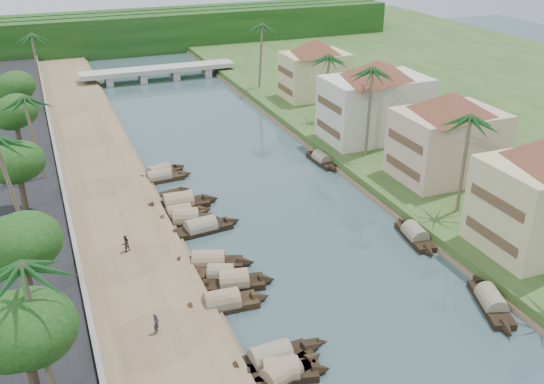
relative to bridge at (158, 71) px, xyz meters
name	(u,v)px	position (x,y,z in m)	size (l,w,h in m)	color
ground	(343,287)	(0.00, -72.00, -1.72)	(220.00, 220.00, 0.00)	#34494E
left_bank	(112,213)	(-16.00, -52.00, -1.32)	(10.00, 180.00, 0.80)	brown
right_bank	(405,163)	(19.00, -52.00, -1.12)	(16.00, 180.00, 1.20)	#284A1D
road	(23,225)	(-24.50, -52.00, -1.02)	(8.00, 180.00, 1.40)	black
retaining_wall	(68,212)	(-20.20, -52.00, -0.37)	(0.40, 180.00, 1.10)	gray
treeline	(130,32)	(0.00, 28.00, 2.28)	(120.00, 14.00, 8.00)	black
bridge	(158,71)	(0.00, 0.00, 0.00)	(28.00, 4.00, 2.40)	#9B9C92
building_mid	(448,134)	(19.99, -58.00, 4.41)	(14.11, 14.11, 9.70)	tan
building_far	(375,99)	(18.99, -44.00, 4.66)	(15.59, 15.59, 10.20)	beige
building_distant	(315,68)	(19.99, -24.00, 4.16)	(12.62, 12.62, 9.20)	#CABA87
sampan_1	(281,372)	(-8.94, -79.97, -1.31)	(7.17, 3.28, 2.10)	black
sampan_2	(282,376)	(-9.02, -80.30, -1.31)	(7.58, 3.73, 2.01)	black
sampan_3	(271,359)	(-9.09, -78.49, -1.31)	(8.34, 2.16, 2.23)	black
sampan_4	(222,304)	(-10.27, -71.10, -1.30)	(8.14, 2.31, 2.28)	black
sampan_5	(234,282)	(-8.46, -68.59, -1.30)	(7.38, 3.21, 2.29)	black
sampan_6	(221,275)	(-9.12, -67.09, -1.31)	(6.46, 4.05, 1.97)	black
sampan_7	(209,262)	(-9.50, -64.78, -1.31)	(8.40, 4.45, 2.21)	black
sampan_8	(186,219)	(-9.33, -56.15, -1.30)	(7.65, 3.83, 2.30)	black
sampan_9	(201,228)	(-8.47, -58.51, -1.31)	(8.74, 2.63, 2.18)	black
sampan_10	(179,214)	(-9.67, -54.71, -1.31)	(7.02, 1.78, 1.97)	black
sampan_11	(179,204)	(-9.17, -52.41, -1.30)	(8.96, 2.38, 2.52)	black
sampan_12	(159,178)	(-9.62, -44.99, -1.32)	(8.03, 1.92, 1.93)	black
sampan_13	(159,173)	(-9.33, -43.65, -1.31)	(7.63, 4.35, 2.10)	black
sampan_14	(491,303)	(9.49, -78.81, -1.31)	(4.30, 8.58, 2.09)	black
sampan_15	(415,236)	(10.07, -67.42, -1.31)	(2.63, 7.87, 2.09)	black
sampan_16	(322,160)	(10.21, -46.92, -1.32)	(1.79, 7.50, 1.87)	black
canoe_1	(299,345)	(-6.51, -77.58, -1.62)	(4.34, 1.35, 0.69)	black
canoe_2	(165,194)	(-9.89, -48.87, -1.62)	(6.01, 2.04, 0.87)	black
palm_1	(470,119)	(16.00, -65.79, 9.03)	(3.20, 3.20, 11.33)	brown
palm_2	(372,71)	(15.00, -49.29, 9.86)	(3.20, 3.20, 12.19)	brown
palm_3	(324,58)	(16.00, -35.06, 8.30)	(3.20, 3.20, 10.56)	brown
palm_4	(29,268)	(-23.00, -79.25, 9.73)	(3.20, 3.20, 11.86)	brown
palm_5	(7,141)	(-24.00, -58.82, 9.99)	(3.20, 3.20, 12.11)	brown
palm_6	(30,99)	(-22.00, -42.38, 8.68)	(3.20, 3.20, 10.76)	brown
palm_7	(259,27)	(14.00, -15.30, 9.47)	(3.20, 3.20, 11.79)	brown
palm_8	(33,37)	(-20.50, -12.94, 9.85)	(3.20, 3.20, 11.98)	brown
tree_1	(23,330)	(-24.00, -78.47, 5.45)	(5.26, 5.26, 8.03)	#473628
tree_2	(21,243)	(-24.00, -66.98, 4.89)	(5.17, 5.17, 7.41)	#473628
tree_3	(17,163)	(-24.00, -50.36, 4.78)	(4.62, 4.62, 7.09)	#473628
tree_4	(14,113)	(-24.00, -34.92, 5.24)	(4.71, 4.71, 7.61)	#473628
tree_5	(14,87)	(-24.00, -19.12, 4.24)	(4.95, 4.95, 6.67)	#473628
tree_6	(407,98)	(24.00, -43.83, 4.20)	(4.33, 4.33, 6.59)	#473628
person_near	(156,323)	(-15.83, -73.23, -0.13)	(0.57, 0.38, 1.58)	#292A31
person_far	(125,243)	(-16.00, -60.85, -0.13)	(0.77, 0.60, 1.58)	#363026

